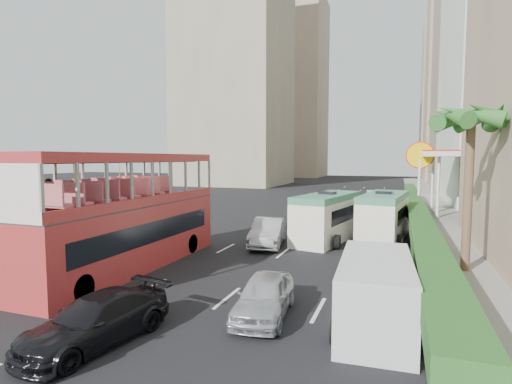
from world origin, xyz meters
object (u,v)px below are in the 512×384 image
at_px(car_silver_lane_b, 264,316).
at_px(panel_van_far, 382,205).
at_px(minibus_far, 384,217).
at_px(shell_station, 461,183).
at_px(panel_van_near, 376,292).
at_px(palm_tree, 468,194).
at_px(car_black, 97,343).
at_px(minibus_near, 327,217).
at_px(car_silver_lane_a, 268,246).
at_px(van_asset, 349,220).
at_px(double_decker_bus, 128,212).

distance_m(car_silver_lane_b, panel_van_far, 23.46).
bearing_deg(minibus_far, shell_station, 73.08).
xyz_separation_m(minibus_far, panel_van_near, (0.27, -12.76, -0.40)).
bearing_deg(palm_tree, panel_van_near, -116.05).
height_order(car_black, minibus_far, minibus_far).
relative_size(minibus_far, panel_van_near, 1.27).
distance_m(car_silver_lane_b, palm_tree, 10.15).
height_order(car_silver_lane_b, minibus_far, minibus_far).
bearing_deg(minibus_near, car_silver_lane_a, -127.99).
xyz_separation_m(minibus_far, shell_station, (5.70, 12.85, 1.36)).
height_order(car_black, panel_van_near, panel_van_near).
bearing_deg(minibus_near, van_asset, 99.17).
relative_size(palm_tree, shell_station, 0.80).
height_order(double_decker_bus, panel_van_far, double_decker_bus).
bearing_deg(panel_van_near, van_asset, 95.91).
distance_m(car_silver_lane_a, panel_van_far, 14.89).
bearing_deg(double_decker_bus, palm_tree, 16.16).
bearing_deg(van_asset, panel_van_near, -89.52).
bearing_deg(panel_van_near, car_black, -154.70).
xyz_separation_m(van_asset, minibus_far, (2.85, -7.35, 1.39)).
relative_size(double_decker_bus, minibus_far, 1.75).
relative_size(panel_van_far, palm_tree, 0.79).
bearing_deg(car_silver_lane_a, car_black, -102.03).
distance_m(car_black, palm_tree, 14.75).
relative_size(car_silver_lane_a, panel_van_near, 0.93).
height_order(car_black, minibus_near, minibus_near).
relative_size(van_asset, minibus_near, 0.79).
bearing_deg(car_silver_lane_a, minibus_far, 22.21).
height_order(panel_van_far, shell_station, shell_station).
bearing_deg(panel_van_near, minibus_near, 103.55).
distance_m(car_silver_lane_b, car_black, 4.80).
bearing_deg(panel_van_far, panel_van_near, -99.33).
relative_size(double_decker_bus, minibus_near, 1.76).
bearing_deg(car_silver_lane_b, car_black, -143.82).
bearing_deg(car_silver_lane_b, panel_van_far, 77.86).
xyz_separation_m(car_black, panel_van_near, (6.81, 3.65, 0.98)).
distance_m(car_black, panel_van_far, 27.23).
relative_size(van_asset, palm_tree, 0.77).
height_order(car_silver_lane_b, minibus_near, minibus_near).
height_order(car_silver_lane_a, shell_station, shell_station).
bearing_deg(palm_tree, car_silver_lane_a, 165.39).
distance_m(car_silver_lane_a, van_asset, 11.46).
height_order(double_decker_bus, car_silver_lane_b, double_decker_bus).
bearing_deg(double_decker_bus, van_asset, 66.92).
bearing_deg(shell_station, double_decker_bus, -124.82).
height_order(car_silver_lane_b, van_asset, van_asset).
relative_size(car_silver_lane_b, minibus_near, 0.60).
relative_size(minibus_near, panel_van_far, 1.24).
distance_m(panel_van_near, shell_station, 26.24).
relative_size(panel_van_near, shell_station, 0.62).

